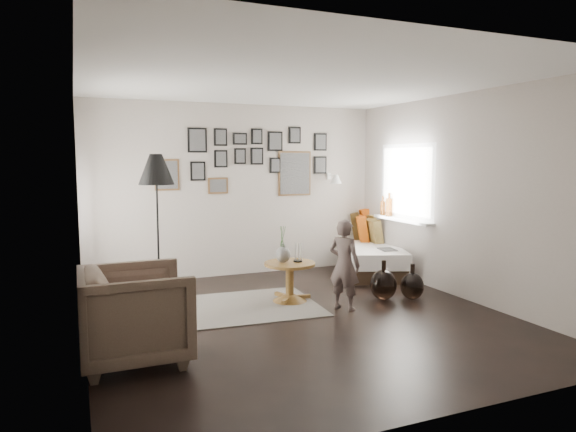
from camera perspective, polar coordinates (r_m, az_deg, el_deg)
name	(u,v)px	position (r m, az deg, el deg)	size (l,w,h in m)	color
ground	(301,318)	(5.86, 1.46, -11.28)	(4.80, 4.80, 0.00)	black
wall_back	(237,190)	(7.85, -5.69, 2.84)	(4.50, 4.50, 0.00)	#ABA096
wall_front	(449,231)	(3.57, 17.48, -1.55)	(4.50, 4.50, 0.00)	#ABA096
wall_left	(80,210)	(5.12, -22.15, 0.57)	(4.80, 4.80, 0.00)	#ABA096
wall_right	(464,197)	(6.84, 18.98, 2.02)	(4.80, 4.80, 0.00)	#ABA096
ceiling	(302,81)	(5.65, 1.54, 14.75)	(4.80, 4.80, 0.00)	white
door_left	(81,223)	(6.34, -22.04, -0.68)	(0.00, 2.14, 2.14)	white
window_right	(397,215)	(7.88, 12.00, 0.06)	(0.15, 1.32, 1.30)	white
gallery_wall	(255,161)	(7.91, -3.69, 6.09)	(2.74, 0.03, 1.08)	brown
wall_sconce	(336,179)	(8.19, 5.30, 4.12)	(0.18, 0.36, 0.16)	white
rug	(235,307)	(6.27, -5.96, -10.07)	(1.99, 1.39, 0.01)	#B5AD9F
pedestal_table	(290,284)	(6.45, 0.19, -7.51)	(0.64, 0.64, 0.50)	brown
vase	(283,251)	(6.35, -0.54, -3.96)	(0.18, 0.18, 0.45)	black
candles	(298,253)	(6.41, 1.10, -4.09)	(0.11, 0.11, 0.24)	black
daybed	(366,252)	(8.34, 8.72, -3.94)	(1.45, 2.08, 0.95)	black
magazine_on_daybed	(387,249)	(7.76, 10.97, -3.66)	(0.21, 0.29, 0.02)	black
armchair	(136,314)	(4.75, -16.56, -10.43)	(0.90, 0.93, 0.84)	brown
armchair_cushion	(138,306)	(4.79, -16.28, -9.58)	(0.38, 0.38, 0.10)	white
floor_lamp	(156,175)	(6.38, -14.42, 4.43)	(0.43, 0.43, 1.84)	black
magazine_basket	(143,332)	(5.02, -15.81, -12.33)	(0.34, 0.34, 0.37)	black
demijohn_large	(383,285)	(6.64, 10.55, -7.51)	(0.34, 0.34, 0.51)	black
demijohn_small	(412,286)	(6.75, 13.62, -7.56)	(0.30, 0.30, 0.46)	black
child	(344,265)	(6.09, 6.27, -5.40)	(0.39, 0.26, 1.08)	#604F4C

